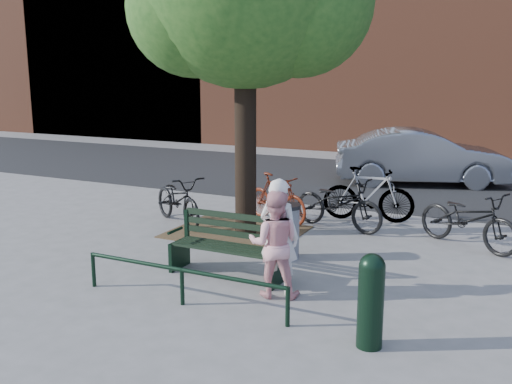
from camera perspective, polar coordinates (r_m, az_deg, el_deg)
The scene contains 15 objects.
ground at distance 8.67m, azimuth -2.95°, elevation -8.39°, with size 90.00×90.00×0.00m, color gray.
dirt_pit at distance 10.97m, azimuth -1.96°, elevation -3.99°, with size 2.40×2.00×0.02m, color brown.
road at distance 16.38m, azimuth 11.59°, elevation 1.05°, with size 40.00×7.00×0.01m, color black.
park_bench at distance 8.59m, azimuth -2.73°, elevation -5.23°, with size 1.74×0.54×0.97m.
guard_railing at distance 7.57m, azimuth -7.42°, elevation -8.28°, with size 3.06×0.06×0.51m.
person_left at distance 7.83m, azimuth 2.30°, elevation -4.42°, with size 0.59×0.39×1.61m, color silver.
person_right at distance 7.72m, azimuth 1.84°, elevation -5.21°, with size 0.71×0.56×1.47m, color pink.
bollard at distance 6.48m, azimuth 11.42°, elevation -10.31°, with size 0.29×0.29×1.08m.
litter_bin at distance 9.35m, azimuth 3.11°, elevation -3.93°, with size 0.44×0.44×0.91m.
bicycle_a at distance 11.55m, azimuth -7.80°, elevation -0.74°, with size 0.67×1.93×1.01m, color black.
bicycle_b at distance 11.63m, azimuth 2.10°, elevation -0.61°, with size 0.47×1.65×0.99m, color #571B0C.
bicycle_c at distance 11.21m, azimuth 8.23°, elevation -1.12°, with size 0.68×1.94×1.02m, color black.
bicycle_d at distance 11.90m, azimuth 11.17°, elevation -0.23°, with size 0.53×1.86×1.12m, color gray.
bicycle_e at distance 10.59m, azimuth 20.45°, elevation -2.52°, with size 0.68×1.94×1.02m, color black.
parked_car at distance 16.18m, azimuth 16.18°, elevation 3.37°, with size 1.60×4.59×1.51m, color slate.
Camera 1 is at (3.97, -7.11, 2.99)m, focal length 40.00 mm.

